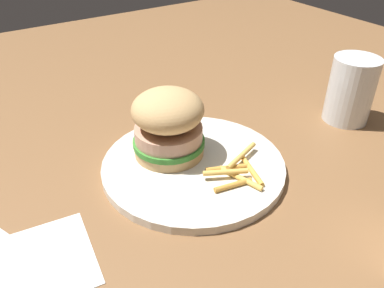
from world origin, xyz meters
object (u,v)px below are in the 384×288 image
Objects in this scene: fries_pile at (237,171)px; fork at (39,262)px; drink_glass at (348,92)px; sandwich at (168,123)px; napkin at (39,263)px; plate at (192,166)px.

fries_pile reaches higher than fork.
drink_glass is at bearing 3.28° from fork.
drink_glass reaches higher than fries_pile.
sandwich is at bearing 22.46° from fork.
fries_pile is at bearing -1.70° from napkin.
sandwich is 0.23m from fork.
fork is (-0.25, 0.01, -0.01)m from fries_pile.
drink_glass reaches higher than fork.
plate is 2.50× the size of sandwich.
napkin is (-0.22, -0.05, -0.01)m from plate.
plate is 0.29m from drink_glass.
drink_glass reaches higher than plate.
napkin is (-0.26, 0.01, -0.02)m from fries_pile.
fries_pile is 0.26m from napkin.
fork is at bearing -67.37° from napkin.
plate is 0.23m from fork.
plate is at bearing 11.90° from napkin.
napkin is at bearing -176.89° from drink_glass.
plate is 2.26× the size of napkin.
sandwich is 0.31m from drink_glass.
sandwich is 0.60× the size of fork.
sandwich is 0.23m from napkin.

